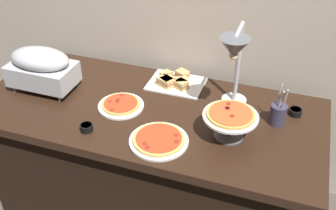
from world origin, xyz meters
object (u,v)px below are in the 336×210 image
(pizza_plate_center, at_px, (121,105))
(sauce_cup_near, at_px, (295,112))
(chafing_dish, at_px, (41,67))
(pizza_plate_front, at_px, (159,140))
(heat_lamp, at_px, (235,54))
(pizza_plate_raised_stand, at_px, (230,117))
(utensil_holder, at_px, (278,114))
(sauce_cup_far, at_px, (87,127))
(sandwich_platter, at_px, (174,82))

(pizza_plate_center, xyz_separation_m, sauce_cup_near, (0.91, 0.24, 0.01))
(chafing_dish, xyz_separation_m, pizza_plate_center, (0.50, -0.03, -0.13))
(sauce_cup_near, bearing_deg, pizza_plate_front, -143.45)
(heat_lamp, xyz_separation_m, pizza_plate_raised_stand, (0.04, -0.17, -0.25))
(chafing_dish, relative_size, pizza_plate_center, 1.49)
(pizza_plate_center, distance_m, sauce_cup_near, 0.94)
(pizza_plate_raised_stand, bearing_deg, sauce_cup_near, 44.82)
(pizza_plate_front, bearing_deg, utensil_holder, 33.22)
(chafing_dish, xyz_separation_m, sauce_cup_far, (0.42, -0.27, -0.13))
(pizza_plate_raised_stand, bearing_deg, utensil_holder, 41.40)
(sauce_cup_far, bearing_deg, sauce_cup_near, 26.21)
(sauce_cup_near, distance_m, sauce_cup_far, 1.10)
(sauce_cup_near, bearing_deg, chafing_dish, -171.35)
(sauce_cup_near, xyz_separation_m, utensil_holder, (-0.09, -0.11, 0.04))
(sauce_cup_near, bearing_deg, utensil_holder, -128.14)
(heat_lamp, relative_size, utensil_holder, 2.09)
(chafing_dish, distance_m, sauce_cup_far, 0.52)
(pizza_plate_center, relative_size, sauce_cup_near, 3.62)
(heat_lamp, bearing_deg, sauce_cup_near, 21.36)
(sandwich_platter, xyz_separation_m, sauce_cup_near, (0.71, -0.07, -0.00))
(sandwich_platter, distance_m, sauce_cup_near, 0.71)
(chafing_dish, bearing_deg, sauce_cup_far, -32.84)
(heat_lamp, relative_size, pizza_plate_raised_stand, 1.77)
(pizza_plate_center, bearing_deg, sauce_cup_far, -107.38)
(sauce_cup_far, relative_size, utensil_holder, 0.29)
(sandwich_platter, xyz_separation_m, sauce_cup_far, (-0.28, -0.56, -0.01))
(pizza_plate_center, bearing_deg, chafing_dish, 176.99)
(sandwich_platter, bearing_deg, pizza_plate_front, -79.61)
(utensil_holder, bearing_deg, pizza_plate_front, -146.78)
(pizza_plate_center, height_order, sandwich_platter, sandwich_platter)
(sauce_cup_far, bearing_deg, pizza_plate_center, 72.62)
(pizza_plate_front, distance_m, pizza_plate_raised_stand, 0.36)
(sauce_cup_near, bearing_deg, sauce_cup_far, -153.79)
(heat_lamp, height_order, sandwich_platter, heat_lamp)
(sauce_cup_far, bearing_deg, chafing_dish, 147.16)
(pizza_plate_raised_stand, relative_size, sandwich_platter, 0.83)
(heat_lamp, bearing_deg, utensil_holder, 5.11)
(pizza_plate_center, distance_m, sauce_cup_far, 0.26)
(heat_lamp, xyz_separation_m, sauce_cup_near, (0.33, 0.13, -0.35))
(chafing_dish, bearing_deg, sandwich_platter, 22.02)
(utensil_holder, bearing_deg, sandwich_platter, 163.95)
(chafing_dish, distance_m, heat_lamp, 1.10)
(pizza_plate_raised_stand, xyz_separation_m, utensil_holder, (0.21, 0.19, -0.06))
(pizza_plate_center, bearing_deg, heat_lamp, 10.78)
(pizza_plate_center, relative_size, sauce_cup_far, 3.80)
(heat_lamp, xyz_separation_m, pizza_plate_front, (-0.28, -0.32, -0.36))
(sandwich_platter, bearing_deg, pizza_plate_raised_stand, -41.91)
(pizza_plate_front, height_order, utensil_holder, utensil_holder)
(pizza_plate_raised_stand, bearing_deg, sandwich_platter, 138.09)
(pizza_plate_front, bearing_deg, chafing_dish, 163.40)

